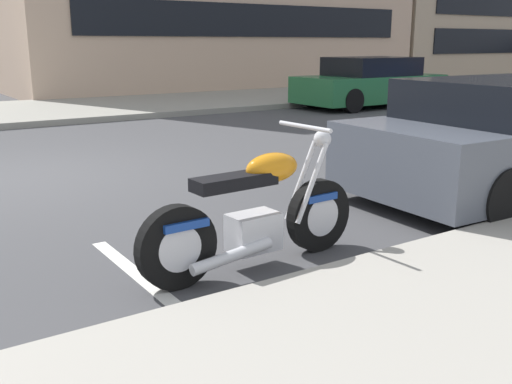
% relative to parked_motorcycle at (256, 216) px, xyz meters
% --- Properties ---
extents(ground_plane, '(260.00, 260.00, 0.00)m').
position_rel_parked_motorcycle_xyz_m(ground_plane, '(-0.87, 4.38, -0.43)').
color(ground_plane, '#3D3D3F').
extents(sidewalk_far_curb, '(120.00, 5.00, 0.14)m').
position_rel_parked_motorcycle_xyz_m(sidewalk_far_curb, '(11.13, 11.70, -0.36)').
color(sidewalk_far_curb, gray).
rests_on(sidewalk_far_curb, ground).
extents(parking_stall_stripe, '(0.12, 2.20, 0.01)m').
position_rel_parked_motorcycle_xyz_m(parking_stall_stripe, '(-0.87, 0.16, -0.42)').
color(parking_stall_stripe, silver).
rests_on(parking_stall_stripe, ground).
extents(parked_motorcycle, '(2.01, 0.62, 1.11)m').
position_rel_parked_motorcycle_xyz_m(parked_motorcycle, '(0.00, 0.00, 0.00)').
color(parked_motorcycle, black).
rests_on(parked_motorcycle, ground).
extents(car_opposite_curb, '(4.33, 1.92, 1.36)m').
position_rel_parked_motorcycle_xyz_m(car_opposite_curb, '(9.39, 8.33, 0.23)').
color(car_opposite_curb, '#236638').
rests_on(car_opposite_curb, ground).
extents(townhouse_far_uphill, '(15.71, 11.74, 8.22)m').
position_rel_parked_motorcycle_xyz_m(townhouse_far_uphill, '(25.29, 19.83, 3.68)').
color(townhouse_far_uphill, tan).
rests_on(townhouse_far_uphill, ground).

